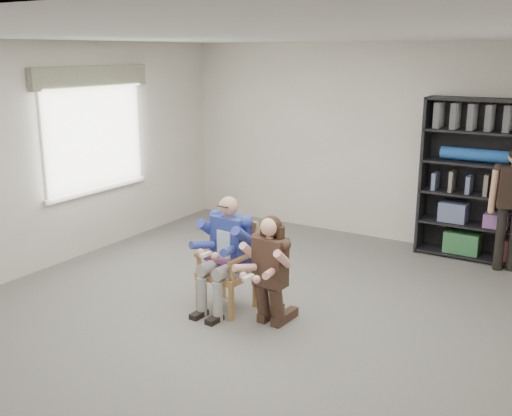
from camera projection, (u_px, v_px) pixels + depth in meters
The scene contains 8 objects.
room_shell at pixel (241, 189), 5.68m from camera, with size 6.00×7.00×2.80m, color beige, non-canonical shape.
floor at pixel (242, 324), 6.04m from camera, with size 6.00×7.00×0.01m, color #65645E.
window_left at pixel (95, 132), 7.94m from camera, with size 0.16×2.00×1.75m, color white, non-canonical shape.
armchair at pixel (227, 267), 6.28m from camera, with size 0.55×0.53×0.95m, color brown, non-canonical shape.
seated_man at pixel (227, 254), 6.25m from camera, with size 0.53×0.74×1.24m, color navy, non-canonical shape.
kneeling_woman at pixel (269, 272), 5.87m from camera, with size 0.48×0.76×1.13m, color #35261B, non-canonical shape.
bookshelf at pixel (493, 182), 7.62m from camera, with size 1.80×0.38×2.10m, color black, non-canonical shape.
standing_man at pixel (510, 210), 7.34m from camera, with size 0.48×0.27×1.56m, color black, non-canonical shape.
Camera 1 is at (3.01, -4.66, 2.67)m, focal length 42.00 mm.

